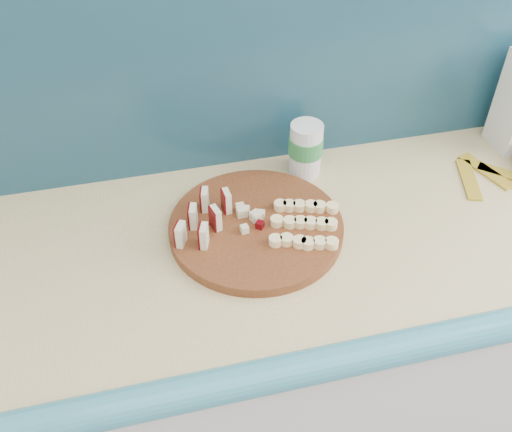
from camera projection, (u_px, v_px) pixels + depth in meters
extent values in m
cube|color=silver|center=(425.00, 337.00, 1.54)|extent=(2.20, 0.60, 0.88)
cube|color=#E2C484|center=(467.00, 212.00, 1.24)|extent=(2.20, 0.60, 0.03)
cube|color=teal|center=(431.00, 40.00, 1.27)|extent=(2.20, 0.02, 0.50)
cylinder|color=#4F2111|center=(256.00, 227.00, 1.17)|extent=(0.45, 0.45, 0.02)
cube|color=beige|center=(181.00, 235.00, 1.10)|extent=(0.02, 0.03, 0.05)
cube|color=#4E050A|center=(177.00, 234.00, 1.10)|extent=(0.01, 0.03, 0.05)
cube|color=beige|center=(193.00, 217.00, 1.14)|extent=(0.02, 0.03, 0.05)
cube|color=#4E050A|center=(190.00, 216.00, 1.14)|extent=(0.01, 0.03, 0.05)
cube|color=beige|center=(205.00, 200.00, 1.18)|extent=(0.02, 0.03, 0.05)
cube|color=#4E050A|center=(201.00, 199.00, 1.18)|extent=(0.01, 0.03, 0.05)
cube|color=beige|center=(204.00, 236.00, 1.10)|extent=(0.02, 0.03, 0.05)
cube|color=#4E050A|center=(200.00, 236.00, 1.10)|extent=(0.01, 0.03, 0.05)
cube|color=beige|center=(216.00, 218.00, 1.13)|extent=(0.02, 0.03, 0.05)
cube|color=#4E050A|center=(212.00, 218.00, 1.13)|extent=(0.01, 0.03, 0.05)
cube|color=beige|center=(227.00, 201.00, 1.17)|extent=(0.02, 0.03, 0.05)
cube|color=#4E050A|center=(223.00, 201.00, 1.17)|extent=(0.01, 0.03, 0.05)
cube|color=beige|center=(249.00, 220.00, 1.15)|extent=(0.02, 0.02, 0.02)
cube|color=beige|center=(251.00, 216.00, 1.16)|extent=(0.02, 0.02, 0.02)
cube|color=#4E050A|center=(247.00, 212.00, 1.17)|extent=(0.02, 0.02, 0.02)
cube|color=beige|center=(243.00, 217.00, 1.16)|extent=(0.02, 0.02, 0.02)
cube|color=beige|center=(238.00, 219.00, 1.15)|extent=(0.02, 0.02, 0.02)
cube|color=beige|center=(237.00, 224.00, 1.14)|extent=(0.02, 0.02, 0.02)
cube|color=beige|center=(245.00, 223.00, 1.15)|extent=(0.02, 0.02, 0.02)
cube|color=beige|center=(251.00, 224.00, 1.14)|extent=(0.02, 0.02, 0.02)
cylinder|color=#FDE19A|center=(276.00, 240.00, 1.11)|extent=(0.03, 0.03, 0.02)
cylinder|color=#FDE19A|center=(287.00, 241.00, 1.11)|extent=(0.03, 0.03, 0.02)
cylinder|color=#FDE19A|center=(298.00, 242.00, 1.11)|extent=(0.03, 0.03, 0.02)
cylinder|color=#FDE19A|center=(309.00, 242.00, 1.11)|extent=(0.03, 0.03, 0.02)
cylinder|color=#FDE19A|center=(320.00, 243.00, 1.10)|extent=(0.03, 0.03, 0.02)
cylinder|color=#FDE19A|center=(331.00, 244.00, 1.10)|extent=(0.03, 0.03, 0.02)
cylinder|color=#FDE19A|center=(278.00, 222.00, 1.15)|extent=(0.03, 0.03, 0.02)
cylinder|color=#FDE19A|center=(289.00, 222.00, 1.15)|extent=(0.03, 0.03, 0.02)
cylinder|color=#FDE19A|center=(299.00, 223.00, 1.15)|extent=(0.03, 0.03, 0.02)
cylinder|color=#FDE19A|center=(310.00, 224.00, 1.15)|extent=(0.03, 0.03, 0.02)
cylinder|color=#FDE19A|center=(320.00, 224.00, 1.14)|extent=(0.03, 0.03, 0.02)
cylinder|color=#FDE19A|center=(331.00, 225.00, 1.14)|extent=(0.03, 0.03, 0.02)
cylinder|color=#FDE19A|center=(280.00, 204.00, 1.19)|extent=(0.03, 0.03, 0.02)
cylinder|color=#FDE19A|center=(290.00, 205.00, 1.19)|extent=(0.03, 0.03, 0.02)
cylinder|color=#FDE19A|center=(300.00, 206.00, 1.19)|extent=(0.03, 0.03, 0.02)
cylinder|color=#FDE19A|center=(310.00, 206.00, 1.18)|extent=(0.03, 0.03, 0.02)
cylinder|color=#FDE19A|center=(321.00, 207.00, 1.18)|extent=(0.03, 0.03, 0.02)
cylinder|color=#FDE19A|center=(331.00, 208.00, 1.18)|extent=(0.03, 0.03, 0.02)
cylinder|color=silver|center=(306.00, 149.00, 1.28)|extent=(0.07, 0.07, 0.13)
cylinder|color=#2D7E3F|center=(306.00, 145.00, 1.27)|extent=(0.08, 0.08, 0.04)
cube|color=gold|center=(469.00, 179.00, 1.30)|extent=(0.07, 0.15, 0.01)
cube|color=gold|center=(486.00, 171.00, 1.32)|extent=(0.07, 0.15, 0.01)
cube|color=gold|center=(510.00, 175.00, 1.31)|extent=(0.13, 0.12, 0.01)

